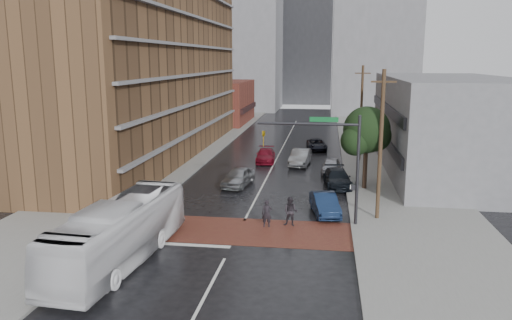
% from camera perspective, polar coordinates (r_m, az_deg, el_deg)
% --- Properties ---
extents(ground, '(160.00, 160.00, 0.00)m').
position_cam_1_polar(ground, '(31.23, -2.11, -8.41)').
color(ground, black).
rests_on(ground, ground).
extents(crosswalk, '(14.00, 5.00, 0.02)m').
position_cam_1_polar(crosswalk, '(31.69, -1.95, -8.09)').
color(crosswalk, brown).
rests_on(crosswalk, ground).
extents(sidewalk_west, '(9.00, 90.00, 0.15)m').
position_cam_1_polar(sidewalk_west, '(57.42, -9.01, 0.73)').
color(sidewalk_west, gray).
rests_on(sidewalk_west, ground).
extents(sidewalk_east, '(9.00, 90.00, 0.15)m').
position_cam_1_polar(sidewalk_east, '(55.27, 14.44, 0.09)').
color(sidewalk_east, gray).
rests_on(sidewalk_east, ground).
extents(apartment_block, '(10.00, 44.00, 28.00)m').
position_cam_1_polar(apartment_block, '(56.40, -12.28, 14.64)').
color(apartment_block, brown).
rests_on(apartment_block, ground).
extents(storefront_west, '(8.00, 16.00, 7.00)m').
position_cam_1_polar(storefront_west, '(84.98, -3.66, 6.62)').
color(storefront_west, brown).
rests_on(storefront_west, ground).
extents(building_east, '(11.00, 26.00, 9.00)m').
position_cam_1_polar(building_east, '(50.54, 20.94, 3.75)').
color(building_east, gray).
rests_on(building_east, ground).
extents(distant_tower_west, '(18.00, 16.00, 32.00)m').
position_cam_1_polar(distant_tower_west, '(108.76, -2.16, 14.28)').
color(distant_tower_west, gray).
rests_on(distant_tower_west, ground).
extents(distant_tower_east, '(16.00, 14.00, 36.00)m').
position_cam_1_polar(distant_tower_east, '(101.54, 13.52, 15.31)').
color(distant_tower_east, gray).
rests_on(distant_tower_east, ground).
extents(distant_tower_center, '(12.00, 10.00, 24.00)m').
position_cam_1_polar(distant_tower_center, '(124.02, 5.82, 12.03)').
color(distant_tower_center, gray).
rests_on(distant_tower_center, ground).
extents(street_tree, '(4.20, 4.10, 6.90)m').
position_cam_1_polar(street_tree, '(41.48, 12.54, 3.03)').
color(street_tree, '#332319').
rests_on(street_tree, ground).
extents(signal_mast, '(6.50, 0.30, 7.20)m').
position_cam_1_polar(signal_mast, '(31.95, 9.01, 0.71)').
color(signal_mast, '#2D2D33').
rests_on(signal_mast, ground).
extents(utility_pole_near, '(1.60, 0.26, 10.00)m').
position_cam_1_polar(utility_pole_near, '(33.53, 14.05, 1.72)').
color(utility_pole_near, '#473321').
rests_on(utility_pole_near, ground).
extents(utility_pole_far, '(1.60, 0.26, 10.00)m').
position_cam_1_polar(utility_pole_far, '(53.30, 11.93, 5.31)').
color(utility_pole_far, '#473321').
rests_on(utility_pole_far, ground).
extents(transit_bus, '(3.61, 12.04, 3.31)m').
position_cam_1_polar(transit_bus, '(27.52, -15.26, -7.96)').
color(transit_bus, silver).
rests_on(transit_bus, ground).
extents(pedestrian_a, '(0.67, 0.46, 1.78)m').
position_cam_1_polar(pedestrian_a, '(32.16, 1.25, -6.14)').
color(pedestrian_a, black).
rests_on(pedestrian_a, ground).
extents(pedestrian_b, '(1.04, 0.88, 1.92)m').
position_cam_1_polar(pedestrian_b, '(32.37, 3.98, -5.92)').
color(pedestrian_b, '#252126').
rests_on(pedestrian_b, ground).
extents(car_travel_a, '(2.65, 4.95, 1.60)m').
position_cam_1_polar(car_travel_a, '(42.33, -2.04, -1.96)').
color(car_travel_a, '#93969A').
rests_on(car_travel_a, ground).
extents(car_travel_b, '(2.24, 5.13, 1.64)m').
position_cam_1_polar(car_travel_b, '(50.82, 5.08, 0.30)').
color(car_travel_b, '#999DA0').
rests_on(car_travel_b, ground).
extents(car_travel_c, '(2.30, 4.90, 1.38)m').
position_cam_1_polar(car_travel_c, '(52.36, 1.10, 0.53)').
color(car_travel_c, maroon).
rests_on(car_travel_c, ground).
extents(suv_travel, '(2.71, 4.90, 1.30)m').
position_cam_1_polar(suv_travel, '(59.76, 6.96, 1.77)').
color(suv_travel, black).
rests_on(suv_travel, ground).
extents(car_parked_near, '(2.37, 4.69, 1.47)m').
position_cam_1_polar(car_parked_near, '(35.06, 7.87, -5.01)').
color(car_parked_near, '#132445').
rests_on(car_parked_near, ground).
extents(car_parked_mid, '(2.59, 5.26, 1.47)m').
position_cam_1_polar(car_parked_mid, '(42.76, 9.28, -2.05)').
color(car_parked_mid, black).
rests_on(car_parked_mid, ground).
extents(car_parked_far, '(2.02, 4.27, 1.41)m').
position_cam_1_polar(car_parked_far, '(47.81, 8.58, -0.64)').
color(car_parked_far, '#ACADB4').
rests_on(car_parked_far, ground).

